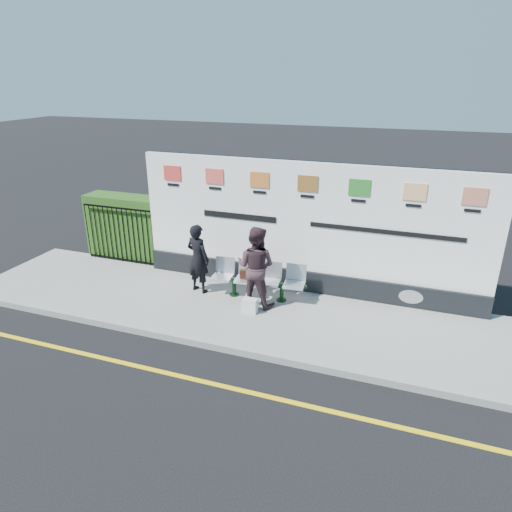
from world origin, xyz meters
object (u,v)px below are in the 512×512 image
Objects in this scene: woman_left at (198,258)px; woman_right at (256,267)px; billboard at (306,237)px; bench at (258,289)px.

woman_left is 0.91× the size of woman_right.
woman_right is (-0.82, -1.11, -0.40)m from billboard.
woman_right is at bearing -172.41° from woman_left.
billboard reaches higher than bench.
woman_left is at bearing 179.20° from bench.
woman_left is at bearing -158.04° from billboard.
billboard is at bearing -143.40° from woman_left.
billboard reaches higher than woman_right.
bench is 1.18× the size of woman_right.
billboard is 3.78× the size of bench.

